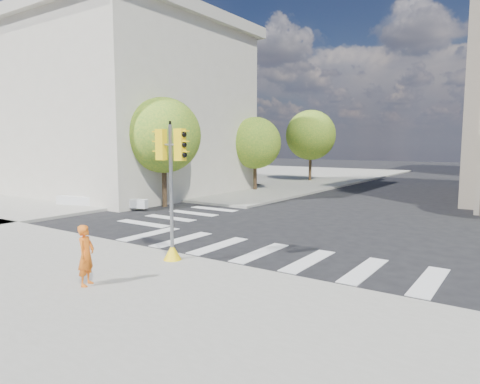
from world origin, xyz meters
The scene contains 9 objects.
ground centered at (0.00, 0.00, 0.00)m, with size 160.00×160.00×0.00m, color black.
sidewalk_far_left centered at (-20.00, 26.00, 0.07)m, with size 28.00×40.00×0.15m, color gray.
classical_building centered at (-20.00, 8.00, 6.44)m, with size 19.00×15.00×12.70m.
tree_lw_near centered at (-10.50, 4.00, 4.20)m, with size 4.40×4.40×6.41m.
tree_lw_mid centered at (-10.50, 14.00, 3.76)m, with size 4.00×4.00×5.77m.
tree_lw_far centered at (-10.50, 24.00, 4.54)m, with size 4.80×4.80×6.95m.
traffic_signal centered at (-1.64, -4.72, 1.94)m, with size 1.06×0.56×4.26m.
photographer centered at (-1.76, -7.71, 0.93)m, with size 0.57×0.37×1.56m, color orange.
planter_wall centered at (-13.00, 1.36, 0.40)m, with size 6.00×0.40×0.50m, color silver.
Camera 1 is at (7.42, -14.20, 3.74)m, focal length 32.00 mm.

